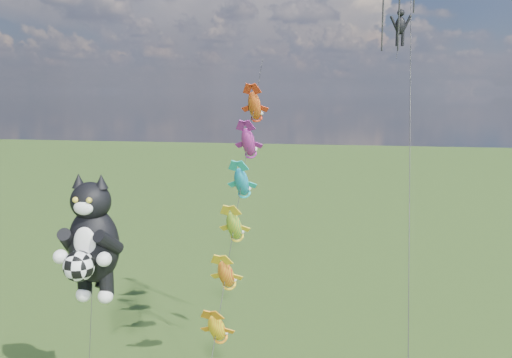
# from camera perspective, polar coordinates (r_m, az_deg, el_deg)

# --- Properties ---
(cat_kite_rig) EXTENTS (2.84, 4.32, 11.71)m
(cat_kite_rig) POSITION_cam_1_polar(r_m,az_deg,el_deg) (27.48, -16.15, -5.72)
(cat_kite_rig) COLOR brown
(cat_kite_rig) RESTS_ON ground
(fish_windsock_rig) EXTENTS (0.75, 15.97, 17.35)m
(fish_windsock_rig) POSITION_cam_1_polar(r_m,az_deg,el_deg) (29.00, -1.82, -2.55)
(fish_windsock_rig) COLOR brown
(fish_windsock_rig) RESTS_ON ground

